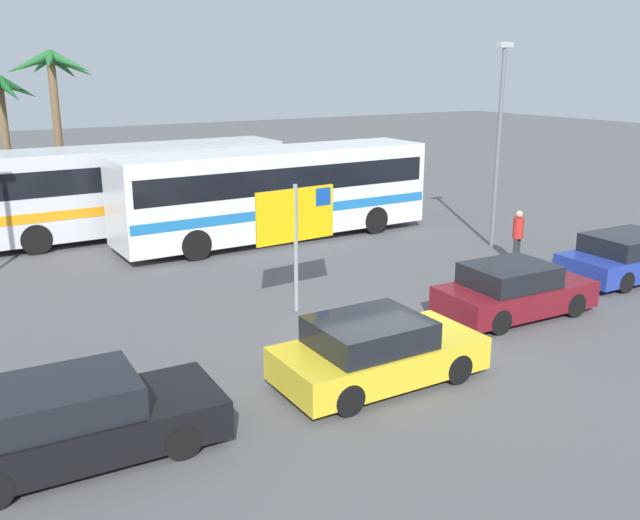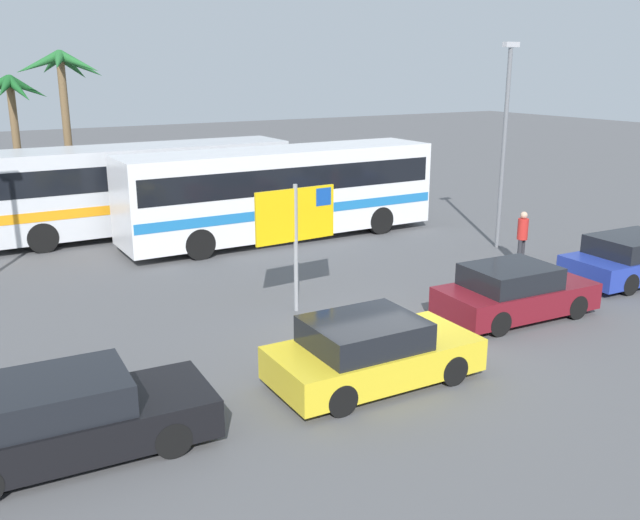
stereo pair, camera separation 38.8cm
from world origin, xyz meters
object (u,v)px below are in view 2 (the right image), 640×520
Objects in this scene: car_black at (67,418)px; pedestrian_crossing_lot at (522,234)px; car_yellow at (371,352)px; ferry_sign at (297,220)px; car_maroon at (514,292)px; bus_rear_coach at (135,185)px; bus_front_coach at (280,189)px; car_blue at (637,258)px.

pedestrian_crossing_lot is (14.22, 4.27, 0.35)m from car_black.
ferry_sign is at bearing 81.10° from car_yellow.
car_maroon is 4.86m from pedestrian_crossing_lot.
bus_rear_coach is 14.45m from car_maroon.
bus_front_coach reaches higher than car_yellow.
ferry_sign is 0.72× the size of car_black.
ferry_sign reaches higher than car_yellow.
car_maroon is 0.98× the size of car_yellow.
car_maroon is 0.87× the size of car_blue.
pedestrian_crossing_lot is at bearing -54.17° from bus_front_coach.
car_blue and car_yellow have the same top height.
bus_rear_coach is 2.81× the size of car_maroon.
car_maroon is (5.39, -13.36, -1.15)m from bus_rear_coach.
car_yellow is (-5.05, -1.26, 0.00)m from car_maroon.
ferry_sign is 10.07m from car_blue.
bus_front_coach is 6.70× the size of pedestrian_crossing_lot.
bus_front_coach is 2.75× the size of car_yellow.
car_yellow is at bearing -103.20° from ferry_sign.
car_black is 5.58m from car_yellow.
bus_front_coach is 11.90m from car_yellow.
car_black is 1.12× the size of car_maroon.
car_maroon is at bearing -82.86° from bus_front_coach.
car_black and car_yellow have the same top height.
ferry_sign reaches higher than pedestrian_crossing_lot.
car_blue is (5.28, 0.46, 0.00)m from car_maroon.
bus_front_coach is 5.36m from bus_rear_coach.
car_blue is at bearing -50.40° from bus_rear_coach.
bus_rear_coach is at bearing 92.22° from car_yellow.
car_black is 2.67× the size of pedestrian_crossing_lot.
bus_rear_coach is 16.78m from car_blue.
car_blue is 2.74× the size of pedestrian_crossing_lot.
car_blue is (6.52, -9.50, -1.15)m from bus_front_coach.
pedestrian_crossing_lot is at bearing 28.39° from car_yellow.
car_yellow is (-0.75, -4.35, -1.69)m from ferry_sign.
bus_front_coach reaches higher than car_blue.
car_yellow is (-3.80, -11.22, -1.15)m from bus_front_coach.
pedestrian_crossing_lot is (4.85, -6.72, -0.80)m from bus_front_coach.
car_maroon is at bearing 14.85° from car_yellow.
car_blue is at bearing 7.89° from car_maroon.
bus_rear_coach is at bearing -152.91° from pedestrian_crossing_lot.
pedestrian_crossing_lot is (8.65, 4.51, 0.35)m from car_yellow.
bus_rear_coach is at bearing 140.68° from bus_front_coach.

